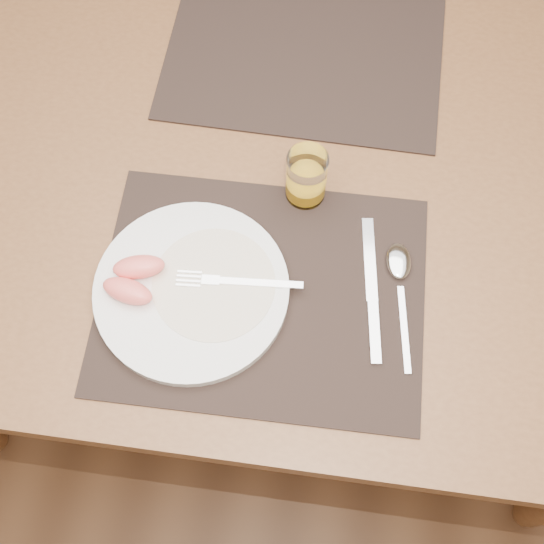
{
  "coord_description": "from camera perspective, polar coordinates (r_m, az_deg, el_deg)",
  "views": [
    {
      "loc": [
        0.07,
        -0.57,
        1.63
      ],
      "look_at": [
        0.02,
        -0.19,
        0.77
      ],
      "focal_mm": 45.0,
      "sensor_mm": 36.0,
      "label": 1
    }
  ],
  "objects": [
    {
      "name": "knife",
      "position": [
        0.95,
        8.39,
        -2.41
      ],
      "size": [
        0.04,
        0.22,
        0.01
      ],
      "color": "silver",
      "rests_on": "placemat_near"
    },
    {
      "name": "grapefruit_wedges",
      "position": [
        0.94,
        -11.53,
        -0.57
      ],
      "size": [
        0.08,
        0.09,
        0.03
      ],
      "color": "#FF7768",
      "rests_on": "plate"
    },
    {
      "name": "fork",
      "position": [
        0.94,
        -3.69,
        -0.77
      ],
      "size": [
        0.18,
        0.03,
        0.0
      ],
      "color": "silver",
      "rests_on": "plate"
    },
    {
      "name": "plate_dressing",
      "position": [
        0.94,
        -4.9,
        -0.97
      ],
      "size": [
        0.17,
        0.17,
        0.0
      ],
      "color": "white",
      "rests_on": "plate"
    },
    {
      "name": "ground",
      "position": [
        1.73,
        0.32,
        -4.55
      ],
      "size": [
        5.0,
        5.0,
        0.0
      ],
      "primitive_type": "plane",
      "color": "brown",
      "rests_on": "ground"
    },
    {
      "name": "plate",
      "position": [
        0.95,
        -6.75,
        -1.51
      ],
      "size": [
        0.27,
        0.27,
        0.02
      ],
      "primitive_type": "cylinder",
      "color": "white",
      "rests_on": "placemat_near"
    },
    {
      "name": "table",
      "position": [
        1.12,
        0.5,
        6.89
      ],
      "size": [
        1.4,
        0.9,
        0.75
      ],
      "color": "brown",
      "rests_on": "ground"
    },
    {
      "name": "spoon",
      "position": [
        0.97,
        10.61,
        0.09
      ],
      "size": [
        0.05,
        0.19,
        0.01
      ],
      "color": "silver",
      "rests_on": "placemat_near"
    },
    {
      "name": "placemat_near",
      "position": [
        0.95,
        -0.84,
        -1.83
      ],
      "size": [
        0.46,
        0.36,
        0.0
      ],
      "primitive_type": "cube",
      "rotation": [
        0.0,
        0.0,
        0.01
      ],
      "color": "black",
      "rests_on": "table"
    },
    {
      "name": "juice_glass",
      "position": [
        0.99,
        2.89,
        7.82
      ],
      "size": [
        0.06,
        0.06,
        0.09
      ],
      "color": "white",
      "rests_on": "placemat_near"
    },
    {
      "name": "placemat_far",
      "position": [
        1.18,
        2.75,
        18.03
      ],
      "size": [
        0.46,
        0.36,
        0.0
      ],
      "primitive_type": "cube",
      "rotation": [
        0.0,
        0.0,
        -0.02
      ],
      "color": "black",
      "rests_on": "table"
    }
  ]
}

